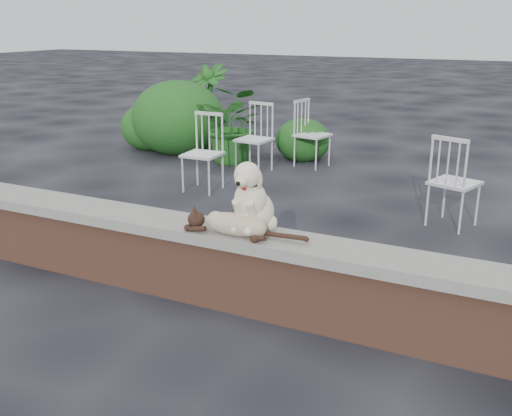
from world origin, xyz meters
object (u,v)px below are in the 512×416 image
at_px(chair_b, 254,138).
at_px(potted_plant_b, 208,103).
at_px(chair_c, 455,181).
at_px(potted_plant_a, 234,125).
at_px(chair_e, 312,134).
at_px(dog, 254,194).
at_px(chair_a, 202,153).
at_px(cat, 234,223).

xyz_separation_m(chair_b, potted_plant_b, (-1.61, 1.53, 0.19)).
distance_m(chair_c, potted_plant_a, 3.60).
height_order(potted_plant_a, potted_plant_b, potted_plant_b).
bearing_deg(potted_plant_b, chair_b, -43.56).
relative_size(chair_e, chair_c, 1.00).
bearing_deg(potted_plant_a, chair_c, -24.30).
bearing_deg(potted_plant_a, dog, -60.32).
distance_m(chair_a, potted_plant_a, 1.51).
bearing_deg(chair_b, chair_c, -16.43).
bearing_deg(cat, potted_plant_b, 121.23).
height_order(chair_c, potted_plant_a, potted_plant_a).
distance_m(chair_b, chair_c, 2.99).
xyz_separation_m(cat, potted_plant_b, (-3.25, 5.22, -0.01)).
relative_size(chair_c, potted_plant_a, 0.83).
height_order(dog, potted_plant_b, potted_plant_b).
height_order(chair_e, chair_a, same).
distance_m(chair_e, potted_plant_a, 1.14).
bearing_deg(dog, cat, -118.79).
bearing_deg(dog, potted_plant_a, 118.96).
xyz_separation_m(chair_e, chair_a, (-0.76, -1.75, 0.00)).
relative_size(cat, chair_a, 1.12).
distance_m(dog, cat, 0.24).
xyz_separation_m(cat, chair_c, (1.13, 2.57, -0.20)).
xyz_separation_m(chair_b, potted_plant_a, (-0.50, 0.37, 0.09)).
relative_size(cat, potted_plant_b, 0.79).
distance_m(cat, chair_a, 3.16).
relative_size(chair_b, potted_plant_a, 0.83).
distance_m(chair_e, chair_a, 1.91).
relative_size(dog, potted_plant_b, 0.40).
xyz_separation_m(chair_b, chair_c, (2.78, -1.11, 0.00)).
relative_size(chair_b, chair_a, 1.00).
xyz_separation_m(dog, potted_plant_a, (-2.23, 3.90, -0.28)).
xyz_separation_m(chair_e, potted_plant_a, (-1.10, -0.29, 0.09)).
distance_m(chair_e, potted_plant_b, 2.39).
relative_size(cat, chair_b, 1.12).
bearing_deg(chair_e, cat, -155.03).
distance_m(dog, chair_e, 4.36).
distance_m(chair_b, potted_plant_b, 2.23).
distance_m(chair_b, chair_a, 1.11).
relative_size(chair_c, potted_plant_b, 0.71).
height_order(cat, chair_c, chair_c).
xyz_separation_m(chair_a, potted_plant_b, (-1.45, 2.63, 0.19)).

